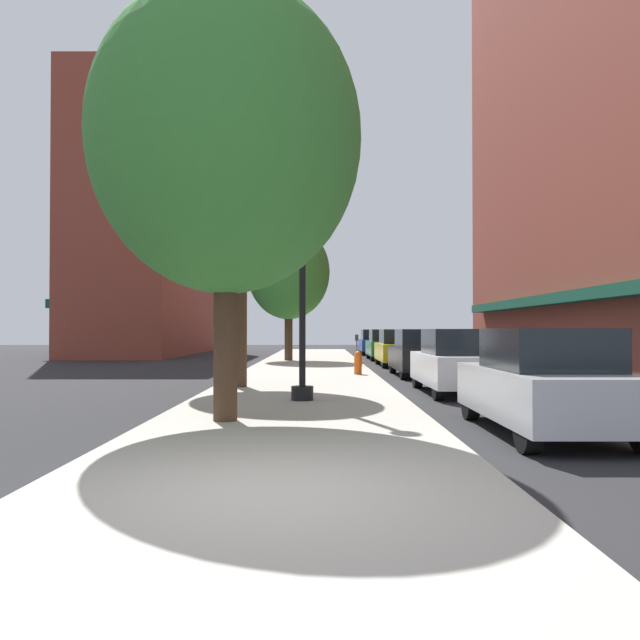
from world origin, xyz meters
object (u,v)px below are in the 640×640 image
(parking_meter_near, at_px, (358,346))
(tree_mid, at_px, (241,206))
(car_green, at_px, (386,345))
(lamppost, at_px, (303,258))
(car_yellow, at_px, (399,348))
(car_black, at_px, (421,353))
(fire_hydrant, at_px, (359,363))
(tree_far, at_px, (227,139))
(tree_near, at_px, (290,272))
(car_blue, at_px, (375,342))
(car_silver, at_px, (546,383))
(car_white, at_px, (458,362))

(parking_meter_near, distance_m, tree_mid, 11.73)
(parking_meter_near, bearing_deg, car_green, 75.03)
(lamppost, bearing_deg, car_yellow, 75.25)
(parking_meter_near, xyz_separation_m, car_black, (1.95, -4.92, -0.14))
(fire_hydrant, relative_size, car_green, 0.18)
(tree_mid, bearing_deg, car_yellow, 63.93)
(fire_hydrant, bearing_deg, car_green, 80.19)
(car_green, bearing_deg, lamppost, -99.26)
(parking_meter_near, relative_size, tree_far, 0.18)
(fire_hydrant, height_order, tree_near, tree_near)
(lamppost, distance_m, car_yellow, 15.54)
(car_blue, bearing_deg, car_silver, -90.37)
(car_silver, relative_size, car_black, 1.00)
(fire_hydrant, distance_m, tree_near, 11.19)
(tree_mid, distance_m, car_yellow, 13.57)
(fire_hydrant, xyz_separation_m, car_white, (2.23, -5.45, 0.29))
(parking_meter_near, bearing_deg, car_black, -68.38)
(fire_hydrant, xyz_separation_m, car_green, (2.23, 12.88, 0.29))
(tree_near, relative_size, car_yellow, 1.58)
(fire_hydrant, bearing_deg, car_blue, 83.66)
(tree_near, relative_size, tree_far, 0.92)
(tree_mid, bearing_deg, car_silver, -51.01)
(car_green, height_order, car_blue, same)
(fire_hydrant, bearing_deg, lamppost, -101.84)
(lamppost, bearing_deg, tree_near, 93.77)
(tree_far, relative_size, car_white, 1.71)
(car_silver, distance_m, car_yellow, 18.62)
(lamppost, bearing_deg, car_black, 65.78)
(car_black, relative_size, car_green, 1.00)
(parking_meter_near, height_order, car_yellow, car_yellow)
(car_silver, relative_size, car_blue, 1.00)
(tree_near, bearing_deg, car_silver, -76.86)
(lamppost, bearing_deg, fire_hydrant, 78.16)
(parking_meter_near, bearing_deg, tree_near, 125.20)
(fire_hydrant, xyz_separation_m, tree_near, (-2.87, 10.05, 3.99))
(parking_meter_near, bearing_deg, car_yellow, 32.41)
(lamppost, relative_size, tree_far, 0.80)
(tree_mid, distance_m, car_black, 8.90)
(car_green, relative_size, car_blue, 1.00)
(car_yellow, bearing_deg, parking_meter_near, -146.92)
(car_white, height_order, car_green, same)
(parking_meter_near, xyz_separation_m, tree_mid, (-3.73, -10.37, 4.02))
(parking_meter_near, bearing_deg, car_white, -79.98)
(tree_far, relative_size, car_yellow, 1.71)
(car_white, height_order, car_black, same)
(car_silver, bearing_deg, car_white, 88.63)
(tree_near, xyz_separation_m, car_yellow, (5.10, -3.22, -3.70))
(tree_mid, xyz_separation_m, car_yellow, (5.68, 11.61, -4.16))
(tree_far, bearing_deg, parking_meter_near, 79.28)
(tree_far, distance_m, car_green, 24.86)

